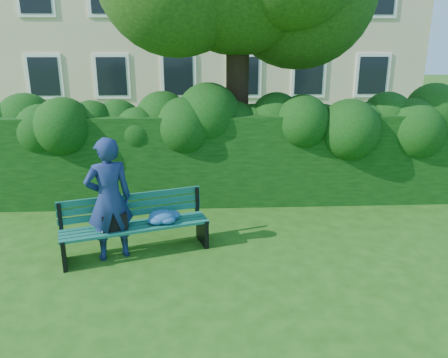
{
  "coord_description": "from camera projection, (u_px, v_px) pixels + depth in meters",
  "views": [
    {
      "loc": [
        -0.35,
        -6.38,
        3.12
      ],
      "look_at": [
        0.0,
        0.6,
        0.95
      ],
      "focal_mm": 35.0,
      "sensor_mm": 36.0,
      "label": 1
    }
  ],
  "objects": [
    {
      "name": "ground",
      "position": [
        226.0,
        246.0,
        7.03
      ],
      "size": [
        80.0,
        80.0,
        0.0
      ],
      "primitive_type": "plane",
      "color": "#1F4C10",
      "rests_on": "ground"
    },
    {
      "name": "hedge",
      "position": [
        220.0,
        158.0,
        8.86
      ],
      "size": [
        10.0,
        1.0,
        1.8
      ],
      "color": "black",
      "rests_on": "ground"
    },
    {
      "name": "man_reading",
      "position": [
        109.0,
        199.0,
        6.41
      ],
      "size": [
        0.8,
        0.68,
        1.87
      ],
      "primitive_type": "imported",
      "rotation": [
        0.0,
        0.0,
        3.54
      ],
      "color": "navy",
      "rests_on": "ground"
    },
    {
      "name": "park_bench",
      "position": [
        138.0,
        222.0,
        6.7
      ],
      "size": [
        2.28,
        1.21,
        0.89
      ],
      "rotation": [
        0.0,
        0.0,
        0.31
      ],
      "color": "#11564B",
      "rests_on": "ground"
    }
  ]
}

